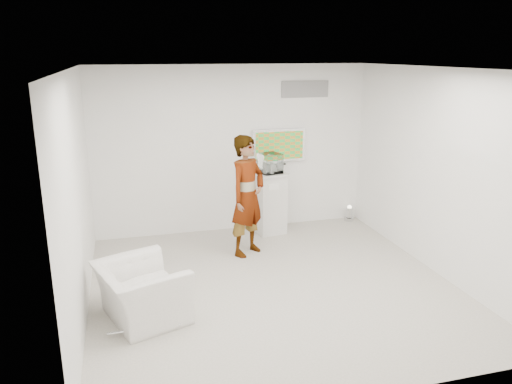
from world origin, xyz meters
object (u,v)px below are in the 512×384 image
pedestal (270,203)px  tv (279,145)px  person (247,196)px  armchair (141,292)px  floor_uplight (349,213)px

pedestal → tv: bearing=49.8°
pedestal → person: bearing=-126.1°
armchair → pedestal: bearing=-62.6°
person → floor_uplight: 2.70m
tv → person: bearing=-127.2°
floor_uplight → armchair: bearing=-146.3°
pedestal → floor_uplight: bearing=6.5°
person → armchair: bearing=-173.4°
tv → person: (-0.90, -1.18, -0.57)m
armchair → person: bearing=-65.8°
pedestal → armchair: bearing=-133.5°
tv → armchair: 4.10m
person → armchair: (-1.78, -1.68, -0.63)m
person → floor_uplight: person is taller
tv → floor_uplight: tv is taller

